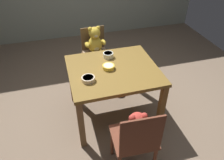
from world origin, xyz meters
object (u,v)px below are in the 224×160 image
teddy_chair_near_front (136,134)px  porridge_bowl_white_far_center (108,55)px  teddy_chair_far_center (96,47)px  porridge_bowl_cream_near_left (88,79)px  porridge_bowl_yellow_center (108,67)px  dining_table (113,76)px

teddy_chair_near_front → porridge_bowl_white_far_center: teddy_chair_near_front is taller
teddy_chair_near_front → teddy_chair_far_center: size_ratio=0.99×
porridge_bowl_white_far_center → porridge_bowl_cream_near_left: bearing=-128.6°
porridge_bowl_white_far_center → porridge_bowl_yellow_center: porridge_bowl_white_far_center is taller
teddy_chair_near_front → porridge_bowl_white_far_center: size_ratio=6.84×
porridge_bowl_yellow_center → porridge_bowl_cream_near_left: porridge_bowl_cream_near_left is taller
porridge_bowl_cream_near_left → porridge_bowl_yellow_center: bearing=31.9°
porridge_bowl_yellow_center → porridge_bowl_cream_near_left: bearing=-148.1°
teddy_chair_near_front → teddy_chair_far_center: (-0.02, 1.67, 0.03)m
teddy_chair_near_front → porridge_bowl_yellow_center: size_ratio=6.25×
teddy_chair_near_front → teddy_chair_far_center: bearing=3.8°
dining_table → teddy_chair_near_front: (-0.02, -0.84, -0.06)m
teddy_chair_far_center → porridge_bowl_yellow_center: size_ratio=6.33×
dining_table → teddy_chair_far_center: (-0.04, 0.83, -0.04)m
porridge_bowl_yellow_center → porridge_bowl_cream_near_left: (-0.27, -0.17, 0.00)m
teddy_chair_near_front → porridge_bowl_cream_near_left: size_ratio=6.15×
porridge_bowl_yellow_center → porridge_bowl_cream_near_left: size_ratio=0.98×
teddy_chair_far_center → porridge_bowl_white_far_center: (0.05, -0.56, 0.17)m
teddy_chair_near_front → porridge_bowl_cream_near_left: 0.78m
teddy_chair_far_center → porridge_bowl_white_far_center: size_ratio=6.92×
dining_table → porridge_bowl_white_far_center: size_ratio=8.04×
teddy_chair_far_center → porridge_bowl_yellow_center: 0.83m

